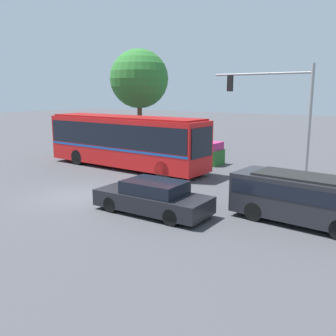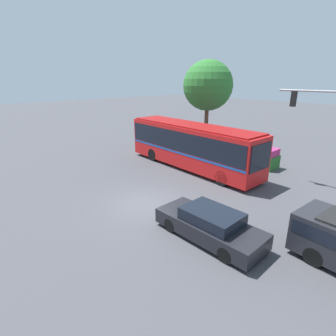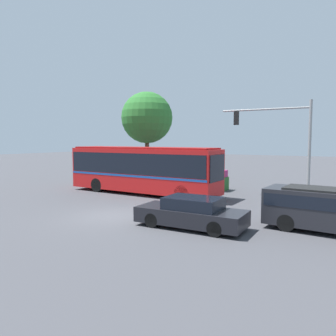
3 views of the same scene
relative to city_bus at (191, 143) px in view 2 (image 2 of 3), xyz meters
The scene contains 5 objects.
ground_plane 7.06m from the city_bus, 67.75° to the right, with size 140.00×140.00×0.00m, color #444449.
city_bus is the anchor object (origin of this frame).
sedan_foreground 9.46m from the city_bus, 42.52° to the right, with size 4.73×1.92×1.32m.
flowering_hedge 4.24m from the city_bus, 81.36° to the left, with size 7.98×1.47×1.50m.
street_tree_left 8.03m from the city_bus, 121.15° to the left, with size 4.60×4.60×8.05m.
Camera 2 is at (10.34, -7.88, 6.42)m, focal length 28.54 mm.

